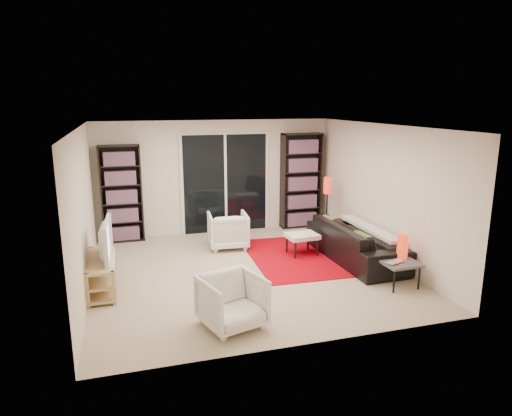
{
  "coord_description": "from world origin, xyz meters",
  "views": [
    {
      "loc": [
        -1.9,
        -6.98,
        2.8
      ],
      "look_at": [
        0.25,
        0.3,
        1.0
      ],
      "focal_mm": 32.0,
      "sensor_mm": 36.0,
      "label": 1
    }
  ],
  "objects_px": {
    "bookshelf_left": "(122,194)",
    "armchair_front": "(232,302)",
    "side_table": "(399,264)",
    "tv_stand": "(102,273)",
    "bookshelf_right": "(301,181)",
    "ottoman": "(302,237)",
    "floor_lamp": "(327,192)",
    "sofa": "(355,242)",
    "armchair_back": "(228,230)"
  },
  "relations": [
    {
      "from": "bookshelf_left",
      "to": "armchair_front",
      "type": "distance_m",
      "value": 4.39
    },
    {
      "from": "side_table",
      "to": "tv_stand",
      "type": "bearing_deg",
      "value": 165.58
    },
    {
      "from": "bookshelf_right",
      "to": "ottoman",
      "type": "distance_m",
      "value": 2.08
    },
    {
      "from": "bookshelf_right",
      "to": "side_table",
      "type": "height_order",
      "value": "bookshelf_right"
    },
    {
      "from": "side_table",
      "to": "floor_lamp",
      "type": "bearing_deg",
      "value": 88.6
    },
    {
      "from": "sofa",
      "to": "ottoman",
      "type": "xyz_separation_m",
      "value": [
        -0.82,
        0.52,
        0.01
      ]
    },
    {
      "from": "sofa",
      "to": "side_table",
      "type": "bearing_deg",
      "value": -178.84
    },
    {
      "from": "tv_stand",
      "to": "side_table",
      "type": "xyz_separation_m",
      "value": [
        4.37,
        -1.12,
        0.1
      ]
    },
    {
      "from": "bookshelf_left",
      "to": "side_table",
      "type": "distance_m",
      "value": 5.44
    },
    {
      "from": "tv_stand",
      "to": "sofa",
      "type": "relative_size",
      "value": 0.56
    },
    {
      "from": "armchair_back",
      "to": "floor_lamp",
      "type": "xyz_separation_m",
      "value": [
        2.15,
        0.14,
        0.6
      ]
    },
    {
      "from": "ottoman",
      "to": "floor_lamp",
      "type": "bearing_deg",
      "value": 45.62
    },
    {
      "from": "side_table",
      "to": "armchair_back",
      "type": "bearing_deg",
      "value": 128.7
    },
    {
      "from": "bookshelf_right",
      "to": "armchair_front",
      "type": "bearing_deg",
      "value": -121.94
    },
    {
      "from": "sofa",
      "to": "floor_lamp",
      "type": "xyz_separation_m",
      "value": [
        0.12,
        1.48,
        0.61
      ]
    },
    {
      "from": "bookshelf_right",
      "to": "sofa",
      "type": "relative_size",
      "value": 0.92
    },
    {
      "from": "armchair_back",
      "to": "ottoman",
      "type": "distance_m",
      "value": 1.46
    },
    {
      "from": "bookshelf_right",
      "to": "armchair_back",
      "type": "bearing_deg",
      "value": -152.29
    },
    {
      "from": "tv_stand",
      "to": "floor_lamp",
      "type": "height_order",
      "value": "floor_lamp"
    },
    {
      "from": "bookshelf_left",
      "to": "tv_stand",
      "type": "distance_m",
      "value": 2.61
    },
    {
      "from": "bookshelf_left",
      "to": "floor_lamp",
      "type": "bearing_deg",
      "value": -11.93
    },
    {
      "from": "sofa",
      "to": "armchair_front",
      "type": "relative_size",
      "value": 3.1
    },
    {
      "from": "tv_stand",
      "to": "armchair_back",
      "type": "height_order",
      "value": "armchair_back"
    },
    {
      "from": "armchair_back",
      "to": "ottoman",
      "type": "height_order",
      "value": "armchair_back"
    },
    {
      "from": "side_table",
      "to": "sofa",
      "type": "bearing_deg",
      "value": 92.44
    },
    {
      "from": "bookshelf_left",
      "to": "tv_stand",
      "type": "relative_size",
      "value": 1.54
    },
    {
      "from": "tv_stand",
      "to": "bookshelf_right",
      "type": "bearing_deg",
      "value": 30.61
    },
    {
      "from": "ottoman",
      "to": "side_table",
      "type": "xyz_separation_m",
      "value": [
        0.87,
        -1.79,
        0.02
      ]
    },
    {
      "from": "floor_lamp",
      "to": "armchair_back",
      "type": "bearing_deg",
      "value": -176.22
    },
    {
      "from": "side_table",
      "to": "floor_lamp",
      "type": "distance_m",
      "value": 2.81
    },
    {
      "from": "bookshelf_left",
      "to": "bookshelf_right",
      "type": "distance_m",
      "value": 3.85
    },
    {
      "from": "bookshelf_right",
      "to": "tv_stand",
      "type": "height_order",
      "value": "bookshelf_right"
    },
    {
      "from": "armchair_back",
      "to": "ottoman",
      "type": "relative_size",
      "value": 1.27
    },
    {
      "from": "bookshelf_left",
      "to": "armchair_back",
      "type": "distance_m",
      "value": 2.27
    },
    {
      "from": "bookshelf_left",
      "to": "armchair_front",
      "type": "xyz_separation_m",
      "value": [
        1.26,
        -4.15,
        -0.64
      ]
    },
    {
      "from": "bookshelf_left",
      "to": "armchair_back",
      "type": "bearing_deg",
      "value": -27.47
    },
    {
      "from": "armchair_front",
      "to": "ottoman",
      "type": "distance_m",
      "value": 3.0
    },
    {
      "from": "armchair_front",
      "to": "side_table",
      "type": "height_order",
      "value": "armchair_front"
    },
    {
      "from": "bookshelf_right",
      "to": "floor_lamp",
      "type": "height_order",
      "value": "bookshelf_right"
    },
    {
      "from": "bookshelf_left",
      "to": "tv_stand",
      "type": "height_order",
      "value": "bookshelf_left"
    },
    {
      "from": "ottoman",
      "to": "sofa",
      "type": "bearing_deg",
      "value": -32.35
    },
    {
      "from": "armchair_front",
      "to": "ottoman",
      "type": "bearing_deg",
      "value": 34.58
    },
    {
      "from": "armchair_back",
      "to": "bookshelf_right",
      "type": "bearing_deg",
      "value": -147.1
    },
    {
      "from": "armchair_front",
      "to": "armchair_back",
      "type": "bearing_deg",
      "value": 61.53
    },
    {
      "from": "armchair_front",
      "to": "side_table",
      "type": "bearing_deg",
      "value": -5.27
    },
    {
      "from": "armchair_front",
      "to": "floor_lamp",
      "type": "distance_m",
      "value": 4.38
    },
    {
      "from": "bookshelf_left",
      "to": "sofa",
      "type": "bearing_deg",
      "value": -30.55
    },
    {
      "from": "floor_lamp",
      "to": "ottoman",
      "type": "bearing_deg",
      "value": -134.38
    },
    {
      "from": "armchair_back",
      "to": "side_table",
      "type": "bearing_deg",
      "value": 133.89
    },
    {
      "from": "bookshelf_left",
      "to": "ottoman",
      "type": "distance_m",
      "value": 3.69
    }
  ]
}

